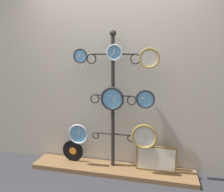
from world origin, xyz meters
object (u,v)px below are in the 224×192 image
at_px(clock_middle_right, 145,99).
at_px(picture_frame, 156,159).
at_px(display_stand, 113,118).
at_px(clock_top_left, 80,56).
at_px(clock_middle_center, 112,99).
at_px(vinyl_record, 73,151).
at_px(clock_bottom_right, 144,137).
at_px(clock_bottom_left, 78,134).
at_px(clock_top_center, 114,53).
at_px(clock_top_right, 149,58).

relative_size(clock_middle_right, picture_frame, 0.45).
bearing_deg(display_stand, picture_frame, -2.43).
height_order(clock_top_left, picture_frame, clock_top_left).
xyz_separation_m(clock_middle_center, vinyl_record, (-0.60, 0.09, -0.80)).
bearing_deg(clock_top_left, clock_middle_right, -0.23).
xyz_separation_m(clock_top_left, clock_middle_right, (0.83, -0.00, -0.52)).
bearing_deg(clock_top_left, display_stand, 12.12).
height_order(clock_middle_center, clock_bottom_right, clock_middle_center).
distance_m(clock_middle_center, clock_bottom_right, 0.62).
bearing_deg(clock_bottom_left, display_stand, 11.07).
xyz_separation_m(clock_top_center, clock_bottom_right, (0.39, -0.04, -1.03)).
height_order(clock_top_center, clock_bottom_left, clock_top_center).
bearing_deg(clock_middle_center, clock_middle_right, 1.50).
height_order(clock_top_center, picture_frame, clock_top_center).
bearing_deg(clock_bottom_right, clock_top_right, 27.52).
relative_size(clock_top_right, vinyl_record, 0.78).
relative_size(clock_top_left, vinyl_record, 0.61).
xyz_separation_m(clock_top_left, clock_bottom_right, (0.83, -0.03, -0.99)).
relative_size(clock_top_right, clock_bottom_right, 0.75).
bearing_deg(clock_bottom_right, clock_middle_center, 177.29).
xyz_separation_m(display_stand, clock_top_center, (0.04, -0.08, 0.85)).
bearing_deg(display_stand, clock_top_right, -12.69).
distance_m(clock_bottom_right, picture_frame, 0.37).
distance_m(clock_top_center, picture_frame, 1.46).
relative_size(clock_top_center, clock_bottom_right, 0.62).
height_order(clock_middle_right, picture_frame, clock_middle_right).
distance_m(display_stand, picture_frame, 0.77).
bearing_deg(picture_frame, clock_bottom_left, -176.44).
bearing_deg(clock_top_left, clock_middle_center, -1.95).
xyz_separation_m(clock_top_right, clock_middle_center, (-0.45, 0.00, -0.50)).
bearing_deg(picture_frame, clock_middle_right, -157.42).
xyz_separation_m(clock_top_center, clock_middle_center, (-0.02, -0.02, -0.57)).
distance_m(clock_top_left, clock_bottom_left, 1.04).
xyz_separation_m(clock_middle_center, clock_bottom_left, (-0.47, 0.01, -0.51)).
xyz_separation_m(clock_middle_center, clock_bottom_right, (0.42, -0.02, -0.46)).
bearing_deg(clock_top_right, picture_frame, 32.93).
bearing_deg(display_stand, clock_top_center, -65.47).
height_order(clock_middle_right, vinyl_record, clock_middle_right).
height_order(clock_top_right, clock_bottom_right, clock_top_right).
bearing_deg(clock_middle_right, clock_top_left, 179.77).
height_order(display_stand, clock_bottom_left, display_stand).
height_order(clock_top_center, clock_middle_right, clock_top_center).
distance_m(clock_top_right, picture_frame, 1.30).
bearing_deg(clock_top_left, clock_bottom_right, -2.33).
bearing_deg(display_stand, vinyl_record, -179.09).
bearing_deg(clock_top_right, clock_bottom_right, -152.48).
distance_m(clock_top_right, vinyl_record, 1.67).
distance_m(clock_top_right, clock_bottom_right, 0.96).
bearing_deg(clock_bottom_left, vinyl_record, 147.33).
bearing_deg(clock_top_left, picture_frame, 3.57).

